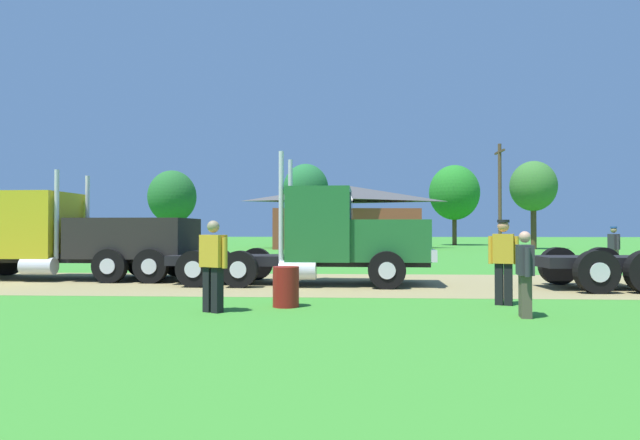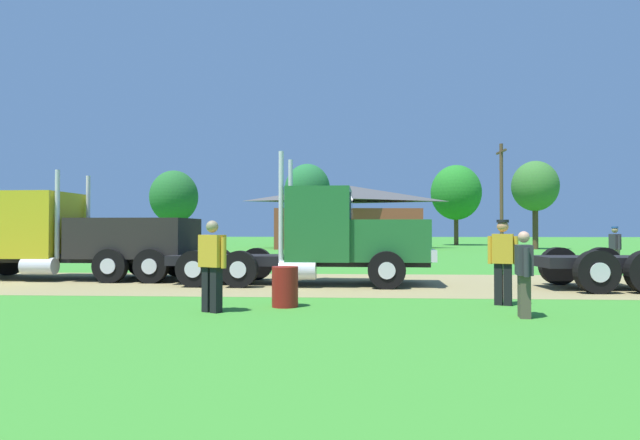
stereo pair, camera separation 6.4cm
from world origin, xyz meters
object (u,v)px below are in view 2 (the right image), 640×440
object	(u,v)px
truck_foreground_white	(331,239)
visitor_far_side	(615,247)
visitor_standing_near	(524,271)
visitor_walking_mid	(212,261)
truck_near_left	(70,238)
visitor_by_barrel	(503,258)
utility_pole_near	(501,194)
steel_barrel	(285,287)
shed_building	(346,218)

from	to	relation	value
truck_foreground_white	visitor_far_side	distance (m)	12.00
visitor_standing_near	visitor_walking_mid	xyz separation A→B (m)	(-5.77, 0.29, 0.14)
truck_foreground_white	truck_near_left	bearing A→B (deg)	171.88
truck_foreground_white	visitor_walking_mid	xyz separation A→B (m)	(-2.07, -5.42, -0.33)
visitor_by_barrel	utility_pole_near	bearing A→B (deg)	74.98
truck_foreground_white	visitor_standing_near	world-z (taller)	truck_foreground_white
truck_near_left	visitor_standing_near	size ratio (longest dim) A/B	5.37
truck_foreground_white	visitor_by_barrel	distance (m)	5.58
truck_near_left	visitor_standing_near	distance (m)	13.96
truck_foreground_white	visitor_far_side	bearing A→B (deg)	27.92
visitor_standing_near	steel_barrel	world-z (taller)	visitor_standing_near
visitor_walking_mid	steel_barrel	distance (m)	1.63
utility_pole_near	visitor_standing_near	bearing A→B (deg)	-104.39
visitor_walking_mid	visitor_far_side	bearing A→B (deg)	41.06
visitor_by_barrel	utility_pole_near	world-z (taller)	utility_pole_near
truck_foreground_white	shed_building	xyz separation A→B (m)	(0.07, 29.93, 1.28)
visitor_far_side	shed_building	size ratio (longest dim) A/B	0.13
visitor_standing_near	truck_near_left	bearing A→B (deg)	150.34
visitor_standing_near	shed_building	distance (m)	35.86
utility_pole_near	visitor_walking_mid	bearing A→B (deg)	-114.06
visitor_far_side	visitor_standing_near	bearing A→B (deg)	-121.33
truck_near_left	visitor_far_side	distance (m)	19.53
steel_barrel	shed_building	bearing A→B (deg)	88.63
truck_foreground_white	visitor_by_barrel	size ratio (longest dim) A/B	4.26
visitor_walking_mid	shed_building	distance (m)	35.45
utility_pole_near	truck_near_left	bearing A→B (deg)	-129.75
steel_barrel	visitor_walking_mid	bearing A→B (deg)	-148.56
truck_near_left	shed_building	size ratio (longest dim) A/B	0.65
steel_barrel	truck_foreground_white	bearing A→B (deg)	80.67
steel_barrel	shed_building	world-z (taller)	shed_building
visitor_standing_near	visitor_by_barrel	size ratio (longest dim) A/B	0.87
visitor_walking_mid	steel_barrel	world-z (taller)	visitor_walking_mid
visitor_far_side	shed_building	bearing A→B (deg)	113.41
truck_near_left	visitor_walking_mid	world-z (taller)	truck_near_left
visitor_standing_near	utility_pole_near	world-z (taller)	utility_pole_near
visitor_by_barrel	truck_near_left	bearing A→B (deg)	156.48
visitor_walking_mid	visitor_by_barrel	distance (m)	5.98
visitor_far_side	steel_barrel	size ratio (longest dim) A/B	2.06
visitor_standing_near	shed_building	size ratio (longest dim) A/B	0.12
truck_near_left	visitor_walking_mid	bearing A→B (deg)	-46.18
visitor_walking_mid	steel_barrel	xyz separation A→B (m)	(1.31, 0.80, -0.56)
visitor_walking_mid	utility_pole_near	world-z (taller)	utility_pole_near
visitor_far_side	utility_pole_near	size ratio (longest dim) A/B	0.21
visitor_by_barrel	steel_barrel	bearing A→B (deg)	-173.52
utility_pole_near	visitor_far_side	bearing A→B (deg)	-93.13
visitor_walking_mid	utility_pole_near	bearing A→B (deg)	65.94
truck_foreground_white	visitor_by_barrel	xyz separation A→B (m)	(3.77, -4.10, -0.32)
truck_near_left	visitor_far_side	world-z (taller)	truck_near_left
visitor_by_barrel	shed_building	xyz separation A→B (m)	(-3.70, 34.03, 1.60)
visitor_standing_near	steel_barrel	xyz separation A→B (m)	(-4.47, 1.09, -0.42)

